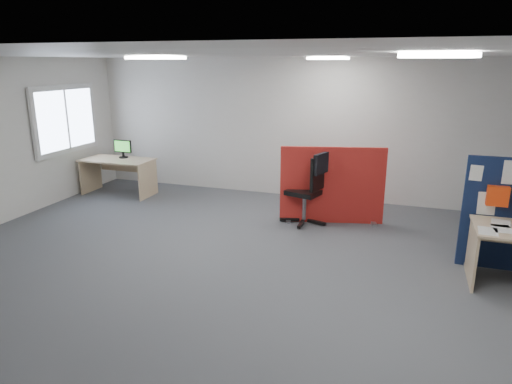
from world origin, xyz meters
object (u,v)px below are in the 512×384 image
(second_desk, at_px, (119,168))
(office_chair, at_px, (311,184))
(red_divider, at_px, (332,186))
(monitor_second, at_px, (123,148))

(second_desk, xyz_separation_m, office_chair, (4.08, -0.54, 0.14))
(red_divider, xyz_separation_m, monitor_second, (-4.35, 0.49, 0.30))
(second_desk, xyz_separation_m, monitor_second, (0.05, 0.12, 0.39))
(red_divider, distance_m, second_desk, 4.41)
(red_divider, bearing_deg, office_chair, -165.81)
(second_desk, relative_size, office_chair, 1.19)
(red_divider, height_order, second_desk, red_divider)
(red_divider, relative_size, office_chair, 1.41)
(office_chair, bearing_deg, second_desk, -170.68)
(second_desk, bearing_deg, red_divider, -4.84)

